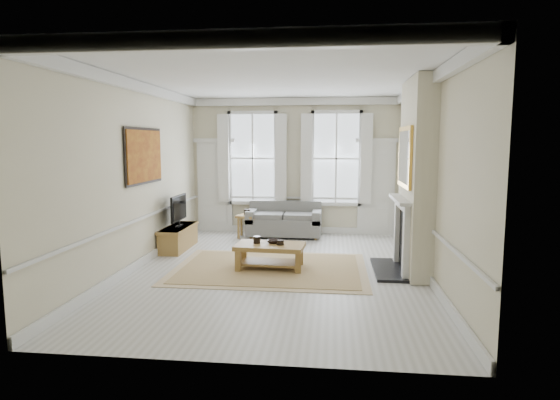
# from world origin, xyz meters

# --- Properties ---
(floor) EXTENTS (7.20, 7.20, 0.00)m
(floor) POSITION_xyz_m (0.00, 0.00, 0.00)
(floor) COLOR #B7B5AD
(floor) RESTS_ON ground
(ceiling) EXTENTS (7.20, 7.20, 0.00)m
(ceiling) POSITION_xyz_m (0.00, 0.00, 3.40)
(ceiling) COLOR white
(ceiling) RESTS_ON back_wall
(back_wall) EXTENTS (5.20, 0.00, 5.20)m
(back_wall) POSITION_xyz_m (0.00, 3.60, 1.70)
(back_wall) COLOR beige
(back_wall) RESTS_ON floor
(left_wall) EXTENTS (0.00, 7.20, 7.20)m
(left_wall) POSITION_xyz_m (-2.60, 0.00, 1.70)
(left_wall) COLOR beige
(left_wall) RESTS_ON floor
(right_wall) EXTENTS (0.00, 7.20, 7.20)m
(right_wall) POSITION_xyz_m (2.60, 0.00, 1.70)
(right_wall) COLOR beige
(right_wall) RESTS_ON floor
(window_left) EXTENTS (1.26, 0.20, 2.20)m
(window_left) POSITION_xyz_m (-1.05, 3.55, 1.90)
(window_left) COLOR #B2BCC6
(window_left) RESTS_ON back_wall
(window_right) EXTENTS (1.26, 0.20, 2.20)m
(window_right) POSITION_xyz_m (1.05, 3.55, 1.90)
(window_right) COLOR #B2BCC6
(window_right) RESTS_ON back_wall
(door_left) EXTENTS (0.90, 0.08, 2.30)m
(door_left) POSITION_xyz_m (-2.05, 3.56, 1.15)
(door_left) COLOR silver
(door_left) RESTS_ON floor
(door_right) EXTENTS (0.90, 0.08, 2.30)m
(door_right) POSITION_xyz_m (2.05, 3.56, 1.15)
(door_right) COLOR silver
(door_right) RESTS_ON floor
(painting) EXTENTS (0.05, 1.66, 1.06)m
(painting) POSITION_xyz_m (-2.56, 0.30, 2.05)
(painting) COLOR #B5771F
(painting) RESTS_ON left_wall
(chimney_breast) EXTENTS (0.35, 1.70, 3.38)m
(chimney_breast) POSITION_xyz_m (2.43, 0.20, 1.70)
(chimney_breast) COLOR beige
(chimney_breast) RESTS_ON floor
(hearth) EXTENTS (0.55, 1.50, 0.05)m
(hearth) POSITION_xyz_m (2.00, 0.20, 0.03)
(hearth) COLOR black
(hearth) RESTS_ON floor
(fireplace) EXTENTS (0.21, 1.45, 1.33)m
(fireplace) POSITION_xyz_m (2.20, 0.20, 0.73)
(fireplace) COLOR silver
(fireplace) RESTS_ON floor
(mirror) EXTENTS (0.06, 1.26, 1.06)m
(mirror) POSITION_xyz_m (2.21, 0.20, 2.05)
(mirror) COLOR gold
(mirror) RESTS_ON chimney_breast
(sofa) EXTENTS (1.80, 0.87, 0.85)m
(sofa) POSITION_xyz_m (-0.20, 3.11, 0.36)
(sofa) COLOR slate
(sofa) RESTS_ON floor
(side_table) EXTENTS (0.56, 0.56, 0.55)m
(side_table) POSITION_xyz_m (-1.08, 2.87, 0.44)
(side_table) COLOR olive
(side_table) RESTS_ON floor
(rug) EXTENTS (3.50, 2.60, 0.02)m
(rug) POSITION_xyz_m (-0.15, 0.09, 0.01)
(rug) COLOR #A38C54
(rug) RESTS_ON floor
(coffee_table) EXTENTS (1.28, 0.80, 0.46)m
(coffee_table) POSITION_xyz_m (-0.15, 0.09, 0.38)
(coffee_table) COLOR olive
(coffee_table) RESTS_ON rug
(ceramic_pot_a) EXTENTS (0.13, 0.13, 0.13)m
(ceramic_pot_a) POSITION_xyz_m (-0.40, 0.14, 0.53)
(ceramic_pot_a) COLOR black
(ceramic_pot_a) RESTS_ON coffee_table
(ceramic_pot_b) EXTENTS (0.13, 0.13, 0.09)m
(ceramic_pot_b) POSITION_xyz_m (0.05, 0.04, 0.51)
(ceramic_pot_b) COLOR black
(ceramic_pot_b) RESTS_ON coffee_table
(bowl) EXTENTS (0.30, 0.30, 0.06)m
(bowl) POSITION_xyz_m (-0.10, 0.19, 0.49)
(bowl) COLOR black
(bowl) RESTS_ON coffee_table
(tv_stand) EXTENTS (0.45, 1.39, 0.50)m
(tv_stand) POSITION_xyz_m (-2.34, 1.47, 0.25)
(tv_stand) COLOR olive
(tv_stand) RESTS_ON floor
(tv) EXTENTS (0.08, 0.90, 0.68)m
(tv) POSITION_xyz_m (-2.32, 1.47, 0.89)
(tv) COLOR black
(tv) RESTS_ON tv_stand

